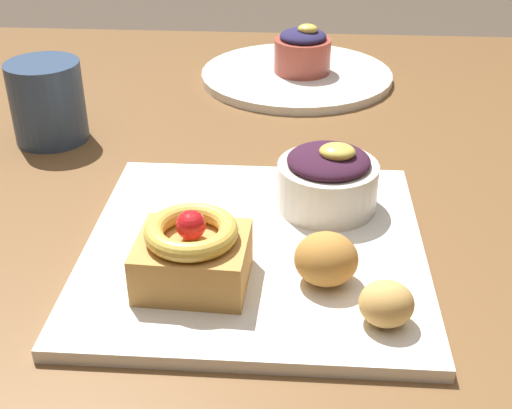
{
  "coord_description": "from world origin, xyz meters",
  "views": [
    {
      "loc": [
        0.1,
        -0.67,
        1.08
      ],
      "look_at": [
        0.06,
        -0.15,
        0.77
      ],
      "focal_mm": 47.49,
      "sensor_mm": 36.0,
      "label": 1
    }
  ],
  "objects": [
    {
      "name": "back_ramekin",
      "position": [
        0.1,
        0.28,
        0.77
      ],
      "size": [
        0.08,
        0.08,
        0.07
      ],
      "color": "#B24C3D",
      "rests_on": "back_plate"
    },
    {
      "name": "coffee_mug",
      "position": [
        -0.2,
        0.06,
        0.78
      ],
      "size": [
        0.09,
        0.09,
        0.1
      ],
      "primitive_type": "cylinder",
      "color": "#334766",
      "rests_on": "dining_table"
    },
    {
      "name": "dining_table",
      "position": [
        0.0,
        0.0,
        0.64
      ],
      "size": [
        1.3,
        1.04,
        0.73
      ],
      "color": "brown",
      "rests_on": "ground_plane"
    },
    {
      "name": "front_plate",
      "position": [
        0.06,
        -0.17,
        0.74
      ],
      "size": [
        0.3,
        0.3,
        0.01
      ],
      "primitive_type": "cube",
      "color": "white",
      "rests_on": "dining_table"
    },
    {
      "name": "cake_slice",
      "position": [
        0.02,
        -0.23,
        0.77
      ],
      "size": [
        0.09,
        0.08,
        0.07
      ],
      "rotation": [
        0.0,
        0.0,
        -0.05
      ],
      "color": "#C68E47",
      "rests_on": "front_plate"
    },
    {
      "name": "fritter_middle",
      "position": [
        0.13,
        -0.22,
        0.76
      ],
      "size": [
        0.05,
        0.05,
        0.04
      ],
      "primitive_type": "ellipsoid",
      "color": "#BC7F38",
      "rests_on": "front_plate"
    },
    {
      "name": "berry_ramekin",
      "position": [
        0.13,
        -0.1,
        0.77
      ],
      "size": [
        0.1,
        0.1,
        0.07
      ],
      "color": "silver",
      "rests_on": "front_plate"
    },
    {
      "name": "fritter_front",
      "position": [
        0.17,
        -0.27,
        0.76
      ],
      "size": [
        0.04,
        0.04,
        0.04
      ],
      "primitive_type": "ellipsoid",
      "color": "tan",
      "rests_on": "front_plate"
    },
    {
      "name": "back_plate",
      "position": [
        0.09,
        0.28,
        0.74
      ],
      "size": [
        0.28,
        0.28,
        0.01
      ],
      "primitive_type": "cylinder",
      "color": "white",
      "rests_on": "dining_table"
    }
  ]
}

